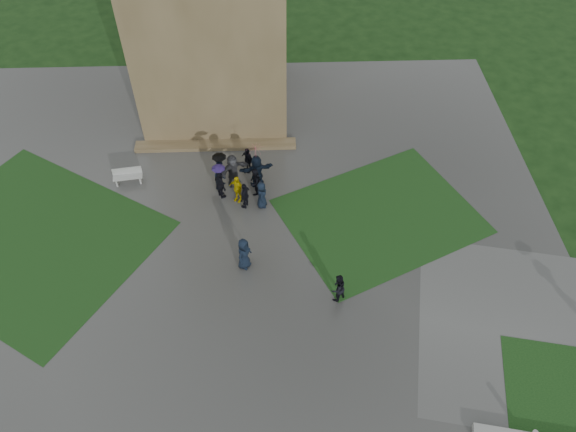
{
  "coord_description": "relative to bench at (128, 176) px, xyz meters",
  "views": [
    {
      "loc": [
        3.23,
        -13.73,
        20.69
      ],
      "look_at": [
        3.84,
        4.08,
        1.2
      ],
      "focal_mm": 35.0,
      "sensor_mm": 36.0,
      "label": 1
    }
  ],
  "objects": [
    {
      "name": "ground",
      "position": [
        4.43,
        -7.89,
        -0.47
      ],
      "size": [
        120.0,
        120.0,
        0.0
      ],
      "primitive_type": "plane",
      "color": "black"
    },
    {
      "name": "plaza",
      "position": [
        4.43,
        -5.89,
        -0.46
      ],
      "size": [
        34.0,
        34.0,
        0.02
      ],
      "primitive_type": "cube",
      "color": "#3A3A37",
      "rests_on": "ground"
    },
    {
      "name": "lawn_inset_left",
      "position": [
        -4.07,
        -3.89,
        -0.45
      ],
      "size": [
        14.1,
        13.46,
        0.01
      ],
      "primitive_type": "cube",
      "rotation": [
        0.0,
        0.0,
        -0.56
      ],
      "color": "#153613",
      "rests_on": "plaza"
    },
    {
      "name": "lawn_inset_right",
      "position": [
        12.93,
        -2.89,
        -0.45
      ],
      "size": [
        11.12,
        10.15,
        0.01
      ],
      "primitive_type": "cube",
      "rotation": [
        0.0,
        0.0,
        0.44
      ],
      "color": "#153613",
      "rests_on": "plaza"
    },
    {
      "name": "tower_plinth",
      "position": [
        4.43,
        2.71,
        -0.34
      ],
      "size": [
        9.0,
        0.8,
        0.22
      ],
      "primitive_type": "cube",
      "color": "brown",
      "rests_on": "plaza"
    },
    {
      "name": "bench",
      "position": [
        0.0,
        0.0,
        0.0
      ],
      "size": [
        1.56,
        0.68,
        0.88
      ],
      "rotation": [
        0.0,
        0.0,
        0.14
      ],
      "color": "#ABACA7",
      "rests_on": "plaza"
    },
    {
      "name": "visitor_cluster",
      "position": [
        6.03,
        -0.72,
        0.58
      ],
      "size": [
        3.28,
        3.67,
        2.61
      ],
      "color": "black",
      "rests_on": "plaza"
    },
    {
      "name": "pedestrian_mid",
      "position": [
        6.21,
        -5.76,
        0.43
      ],
      "size": [
        0.94,
        1.04,
        1.76
      ],
      "primitive_type": "imported",
      "rotation": [
        0.0,
        0.0,
        1.04
      ],
      "color": "black",
      "rests_on": "plaza"
    },
    {
      "name": "pedestrian_near",
      "position": [
        10.28,
        -7.71,
        0.32
      ],
      "size": [
        0.86,
        0.79,
        1.55
      ],
      "primitive_type": "imported",
      "rotation": [
        0.0,
        0.0,
        3.76
      ],
      "color": "black",
      "rests_on": "plaza"
    }
  ]
}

